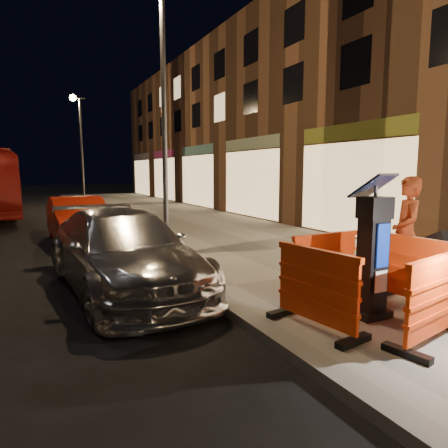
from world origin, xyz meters
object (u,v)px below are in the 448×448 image
barrier_back (325,265)px  car_silver (124,290)px  parking_kiosk (373,251)px  barrier_kerbside (316,289)px  barrier_front (435,300)px  barrier_bldgside (418,272)px  car_red (80,243)px  man (406,234)px

barrier_back → car_silver: size_ratio=0.27×
parking_kiosk → barrier_back: size_ratio=1.40×
barrier_back → barrier_kerbside: bearing=-138.9°
barrier_front → barrier_back: bearing=78.1°
barrier_front → barrier_bldgside: same height
parking_kiosk → barrier_back: bearing=83.1°
barrier_back → car_silver: (-2.67, 2.31, -0.67)m
car_red → barrier_kerbside: bearing=-80.1°
barrier_back → car_red: bearing=106.1°
barrier_kerbside → barrier_back: bearing=-53.9°
barrier_bldgside → car_red: bearing=18.5°
barrier_front → barrier_kerbside: 1.34m
parking_kiosk → car_red: bearing=101.0°
barrier_back → car_silver: barrier_back is taller
car_red → barrier_back: bearing=-72.2°
barrier_kerbside → car_red: barrier_kerbside is taller
barrier_front → man: 2.19m
barrier_bldgside → man: 0.92m
parking_kiosk → man: (1.44, 0.65, 0.03)m
car_silver → barrier_bldgside: bearing=-46.4°
car_silver → man: man is taller
barrier_front → barrier_kerbside: size_ratio=1.00×
barrier_back → car_red: 8.28m
man → barrier_kerbside: bearing=-39.7°
barrier_front → parking_kiosk: bearing=78.1°
barrier_kerbside → barrier_bldgside: (1.90, 0.00, 0.00)m
barrier_front → barrier_back: same height
barrier_bldgside → car_silver: (-3.62, 3.26, -0.67)m
barrier_back → man: (1.44, -0.30, 0.44)m
car_silver → car_red: bearing=87.3°
man → barrier_back: bearing=-66.8°
barrier_front → man: (1.44, 1.60, 0.44)m
barrier_back → man: man is taller
parking_kiosk → car_silver: bearing=122.4°
barrier_bldgside → car_silver: bearing=43.1°
barrier_kerbside → man: man is taller
parking_kiosk → barrier_kerbside: (-0.95, 0.00, -0.41)m
barrier_front → barrier_back: size_ratio=1.00×
barrier_kerbside → parking_kiosk: bearing=-98.9°
barrier_kerbside → car_red: size_ratio=0.32×
parking_kiosk → barrier_back: 1.03m
man → car_red: bearing=-117.0°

